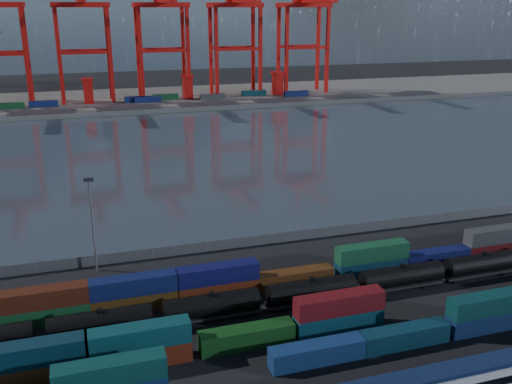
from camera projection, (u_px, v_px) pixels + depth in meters
name	position (u px, v px, depth m)	size (l,w,h in m)	color
ground	(318.00, 318.00, 83.01)	(700.00, 700.00, 0.00)	black
harbor_water	(184.00, 152.00, 178.21)	(700.00, 700.00, 0.00)	#323E48
far_quay	(143.00, 99.00, 273.11)	(700.00, 70.00, 2.00)	#514F4C
container_row_south	(263.00, 358.00, 69.90)	(140.77, 2.56, 5.45)	#3D3F42
container_row_mid	(243.00, 332.00, 75.25)	(142.00, 2.62, 5.57)	#383B3C
container_row_north	(240.00, 280.00, 89.12)	(141.43, 2.57, 5.49)	#0F204E
tanker_string	(312.00, 291.00, 86.23)	(138.38, 3.09, 4.42)	black
waterfront_fence	(259.00, 240.00, 108.09)	(160.12, 0.12, 2.20)	#595B5E
yard_light_mast	(92.00, 220.00, 95.09)	(1.60, 0.40, 16.60)	slate
gantry_cranes	(122.00, 17.00, 253.12)	(199.54, 47.11, 63.79)	red
quay_containers	(122.00, 100.00, 256.05)	(172.58, 10.99, 2.60)	navy
straddle_carriers	(139.00, 88.00, 261.22)	(140.00, 7.00, 11.10)	red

